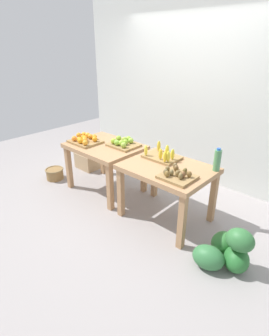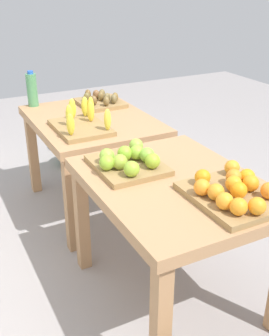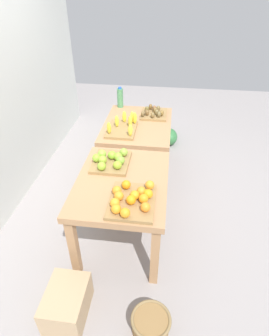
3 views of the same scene
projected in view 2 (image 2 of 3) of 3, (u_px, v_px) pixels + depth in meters
ground_plane at (126, 242)px, 2.84m from camera, size 8.00×8.00×0.00m
display_table_left at (174, 199)px, 2.13m from camera, size 1.04×0.80×0.72m
display_table_right at (92, 131)px, 3.03m from camera, size 1.04×0.80×0.72m
orange_bin at (233, 191)px, 1.89m from camera, size 0.45×0.36×0.11m
apple_bin at (128, 161)px, 2.19m from camera, size 0.40×0.34×0.11m
banana_crate at (82, 123)px, 2.75m from camera, size 0.44×0.33×0.17m
kiwi_bin at (100, 101)px, 3.24m from camera, size 0.36×0.32×0.10m
water_bottle at (32, 90)px, 3.19m from camera, size 0.08×0.08×0.27m
watermelon_pile at (82, 141)px, 4.07m from camera, size 0.57×0.60×0.47m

